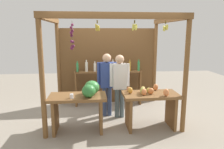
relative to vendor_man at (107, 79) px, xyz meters
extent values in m
plane|color=gray|center=(0.11, 0.00, -0.94)|extent=(12.00, 12.00, 0.00)
cylinder|color=brown|center=(-1.31, -1.06, 0.28)|extent=(0.10, 0.10, 2.44)
cylinder|color=brown|center=(1.53, -1.06, 0.28)|extent=(0.10, 0.10, 2.44)
cylinder|color=brown|center=(-1.31, 1.05, 0.28)|extent=(0.10, 0.10, 2.44)
cylinder|color=brown|center=(1.53, 1.05, 0.28)|extent=(0.10, 0.10, 2.44)
cube|color=brown|center=(0.11, -1.06, 1.44)|extent=(2.94, 0.12, 0.12)
cube|color=brown|center=(-1.31, 0.00, 1.44)|extent=(0.12, 2.21, 0.12)
cube|color=brown|center=(1.53, 0.00, 1.44)|extent=(0.12, 2.21, 0.12)
cube|color=brown|center=(0.11, 1.07, 0.16)|extent=(2.84, 0.04, 2.20)
cylinder|color=brown|center=(0.46, -1.01, 1.33)|extent=(0.02, 0.02, 0.06)
ellipsoid|color=#D1CC4C|center=(0.50, -1.00, 1.23)|extent=(0.04, 0.06, 0.12)
ellipsoid|color=#D1CC4C|center=(0.48, -0.99, 1.24)|extent=(0.06, 0.06, 0.12)
ellipsoid|color=#D1CC4C|center=(0.46, -0.96, 1.24)|extent=(0.08, 0.04, 0.12)
ellipsoid|color=#D1CC4C|center=(0.43, -0.98, 1.21)|extent=(0.05, 0.05, 0.12)
ellipsoid|color=#D1CC4C|center=(0.43, -1.01, 1.22)|extent=(0.04, 0.08, 0.12)
ellipsoid|color=#D1CC4C|center=(0.44, -1.03, 1.24)|extent=(0.06, 0.06, 0.12)
ellipsoid|color=#D1CC4C|center=(0.47, -1.05, 1.23)|extent=(0.05, 0.04, 0.12)
ellipsoid|color=#D1CC4C|center=(0.48, -1.03, 1.23)|extent=(0.06, 0.06, 0.12)
cylinder|color=brown|center=(1.10, -0.92, 1.33)|extent=(0.02, 0.02, 0.06)
ellipsoid|color=#D1CC4C|center=(1.14, -0.92, 1.23)|extent=(0.04, 0.06, 0.12)
ellipsoid|color=#D1CC4C|center=(1.11, -0.89, 1.21)|extent=(0.07, 0.05, 0.13)
ellipsoid|color=#D1CC4C|center=(1.08, -0.90, 1.21)|extent=(0.07, 0.07, 0.13)
ellipsoid|color=#D1CC4C|center=(1.07, -0.94, 1.21)|extent=(0.06, 0.07, 0.13)
ellipsoid|color=#D1CC4C|center=(1.11, -0.94, 1.23)|extent=(0.06, 0.05, 0.13)
cylinder|color=brown|center=(-0.25, -0.93, 1.33)|extent=(0.02, 0.02, 0.06)
ellipsoid|color=gold|center=(-0.22, -0.93, 1.21)|extent=(0.04, 0.07, 0.12)
ellipsoid|color=gold|center=(-0.23, -0.91, 1.21)|extent=(0.06, 0.06, 0.12)
ellipsoid|color=gold|center=(-0.25, -0.89, 1.21)|extent=(0.07, 0.04, 0.11)
ellipsoid|color=gold|center=(-0.27, -0.91, 1.22)|extent=(0.06, 0.05, 0.12)
ellipsoid|color=gold|center=(-0.27, -0.93, 1.21)|extent=(0.04, 0.07, 0.11)
ellipsoid|color=gold|center=(-0.27, -0.95, 1.25)|extent=(0.07, 0.07, 0.12)
ellipsoid|color=gold|center=(-0.24, -0.96, 1.23)|extent=(0.06, 0.04, 0.11)
ellipsoid|color=gold|center=(-0.22, -0.95, 1.21)|extent=(0.06, 0.06, 0.12)
cylinder|color=#4C422D|center=(-0.74, -0.69, 1.09)|extent=(0.01, 0.01, 0.55)
sphere|color=#601E42|center=(-0.74, -0.72, 1.28)|extent=(0.06, 0.06, 0.06)
sphere|color=#601E42|center=(-0.76, -0.72, 1.23)|extent=(0.06, 0.06, 0.06)
sphere|color=#47142D|center=(-0.74, -0.72, 1.17)|extent=(0.06, 0.06, 0.06)
sphere|color=#601E42|center=(-0.76, -0.70, 1.13)|extent=(0.07, 0.07, 0.07)
sphere|color=#47142D|center=(-0.76, -0.67, 1.07)|extent=(0.06, 0.06, 0.06)
sphere|color=#47142D|center=(-0.75, -0.66, 0.94)|extent=(0.06, 0.06, 0.06)
sphere|color=#601E42|center=(-0.77, -0.70, 0.95)|extent=(0.06, 0.06, 0.06)
sphere|color=#47142D|center=(-0.76, -0.68, 0.85)|extent=(0.06, 0.06, 0.06)
sphere|color=#511938|center=(-0.73, -0.72, 0.86)|extent=(0.06, 0.06, 0.06)
sphere|color=#601E42|center=(-0.77, -0.70, 0.82)|extent=(0.07, 0.07, 0.07)
cube|color=brown|center=(-0.67, -0.80, -0.19)|extent=(1.19, 0.64, 0.06)
cube|color=brown|center=(-1.15, -0.80, -0.58)|extent=(0.06, 0.58, 0.72)
cube|color=brown|center=(-0.20, -0.80, -0.58)|extent=(0.06, 0.58, 0.72)
ellipsoid|color=#2D7533|center=(-0.44, -0.94, -0.03)|extent=(0.38, 0.38, 0.26)
ellipsoid|color=#38843D|center=(-0.37, -0.70, -0.02)|extent=(0.44, 0.44, 0.29)
cylinder|color=white|center=(-0.78, -0.98, -0.12)|extent=(0.07, 0.07, 0.09)
cube|color=brown|center=(0.89, -0.80, -0.19)|extent=(1.19, 0.64, 0.06)
cube|color=brown|center=(0.41, -0.80, -0.58)|extent=(0.06, 0.58, 0.72)
cube|color=brown|center=(1.36, -0.80, -0.58)|extent=(0.06, 0.58, 0.72)
ellipsoid|color=#B79E47|center=(0.86, -0.74, -0.10)|extent=(0.11, 0.11, 0.12)
ellipsoid|color=#A8B24C|center=(0.70, -0.83, -0.09)|extent=(0.14, 0.14, 0.14)
ellipsoid|color=#B79E47|center=(0.74, -0.70, -0.09)|extent=(0.15, 0.15, 0.14)
ellipsoid|color=#E07F47|center=(0.71, -0.92, -0.09)|extent=(0.14, 0.14, 0.15)
ellipsoid|color=#E07F47|center=(0.45, -0.60, -0.11)|extent=(0.12, 0.12, 0.11)
ellipsoid|color=#E07F47|center=(1.15, -1.02, -0.08)|extent=(0.14, 0.14, 0.15)
ellipsoid|color=#E07F47|center=(1.07, -0.55, -0.09)|extent=(0.13, 0.13, 0.15)
ellipsoid|color=#CC7038|center=(0.87, -0.86, -0.09)|extent=(0.16, 0.16, 0.14)
ellipsoid|color=gold|center=(0.45, -0.76, -0.09)|extent=(0.12, 0.12, 0.14)
cube|color=brown|center=(-0.82, 0.79, -0.44)|extent=(0.05, 0.20, 1.00)
cube|color=brown|center=(1.03, 0.79, -0.44)|extent=(0.05, 0.20, 1.00)
cube|color=brown|center=(0.10, 0.79, 0.04)|extent=(1.85, 0.22, 0.04)
cylinder|color=#338C4C|center=(-0.76, 0.79, 0.18)|extent=(0.06, 0.06, 0.24)
cylinder|color=#338C4C|center=(-0.76, 0.79, 0.33)|extent=(0.03, 0.03, 0.06)
cylinder|color=silver|center=(-0.51, 0.79, 0.19)|extent=(0.08, 0.08, 0.27)
cylinder|color=silver|center=(-0.51, 0.79, 0.36)|extent=(0.04, 0.04, 0.06)
cylinder|color=silver|center=(-0.28, 0.79, 0.17)|extent=(0.07, 0.07, 0.23)
cylinder|color=silver|center=(-0.28, 0.79, 0.32)|extent=(0.03, 0.03, 0.06)
cylinder|color=silver|center=(-0.01, 0.79, 0.19)|extent=(0.07, 0.07, 0.26)
cylinder|color=silver|center=(-0.01, 0.79, 0.35)|extent=(0.03, 0.03, 0.06)
cylinder|color=silver|center=(0.23, 0.79, 0.20)|extent=(0.07, 0.07, 0.28)
cylinder|color=silver|center=(0.23, 0.79, 0.37)|extent=(0.03, 0.03, 0.06)
cylinder|color=#D8B266|center=(0.47, 0.79, 0.20)|extent=(0.08, 0.08, 0.29)
cylinder|color=#D8B266|center=(0.47, 0.79, 0.38)|extent=(0.03, 0.03, 0.06)
cylinder|color=gold|center=(0.71, 0.79, 0.19)|extent=(0.07, 0.07, 0.26)
cylinder|color=gold|center=(0.71, 0.79, 0.35)|extent=(0.03, 0.03, 0.06)
cylinder|color=#338C4C|center=(0.97, 0.79, 0.19)|extent=(0.07, 0.07, 0.26)
cylinder|color=#338C4C|center=(0.97, 0.79, 0.35)|extent=(0.03, 0.03, 0.06)
cylinder|color=#394870|center=(-0.06, 0.00, -0.57)|extent=(0.11, 0.11, 0.74)
cylinder|color=#394870|center=(0.06, 0.00, -0.57)|extent=(0.11, 0.11, 0.74)
cube|color=#2D428C|center=(0.00, 0.00, 0.11)|extent=(0.32, 0.19, 0.62)
cylinder|color=#2D428C|center=(-0.20, 0.00, 0.14)|extent=(0.08, 0.08, 0.56)
cylinder|color=#2D428C|center=(0.20, 0.00, 0.14)|extent=(0.08, 0.08, 0.56)
sphere|color=tan|center=(0.00, 0.00, 0.53)|extent=(0.21, 0.21, 0.21)
cylinder|color=#4D5F67|center=(0.24, -0.15, -0.58)|extent=(0.11, 0.11, 0.73)
cylinder|color=#4D5F67|center=(0.36, -0.15, -0.58)|extent=(0.11, 0.11, 0.73)
cube|color=white|center=(0.30, -0.15, 0.10)|extent=(0.32, 0.19, 0.62)
cylinder|color=white|center=(0.10, -0.15, 0.13)|extent=(0.08, 0.08, 0.55)
cylinder|color=white|center=(0.50, -0.15, 0.13)|extent=(0.08, 0.08, 0.55)
sphere|color=tan|center=(0.30, -0.15, 0.51)|extent=(0.21, 0.21, 0.21)
camera|label=1|loc=(-0.38, -5.11, 1.12)|focal=34.08mm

